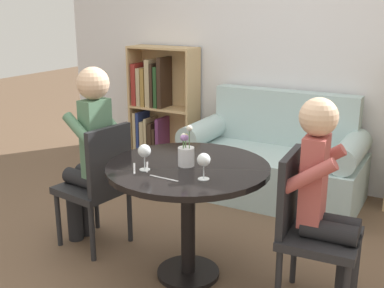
{
  "coord_description": "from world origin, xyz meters",
  "views": [
    {
      "loc": [
        1.35,
        -2.38,
        1.68
      ],
      "look_at": [
        0.0,
        0.05,
        0.87
      ],
      "focal_mm": 45.0,
      "sensor_mm": 36.0,
      "label": 1
    }
  ],
  "objects_px": {
    "couch": "(273,162)",
    "bookshelf_left": "(158,109)",
    "chair_left": "(99,181)",
    "wine_glass_right": "(204,161)",
    "flower_vase": "(186,153)",
    "person_left": "(90,151)",
    "chair_right": "(308,224)",
    "wine_glass_left": "(144,152)",
    "person_right": "(327,201)"
  },
  "relations": [
    {
      "from": "couch",
      "to": "bookshelf_left",
      "type": "distance_m",
      "value": 1.45
    },
    {
      "from": "chair_left",
      "to": "wine_glass_right",
      "type": "relative_size",
      "value": 5.97
    },
    {
      "from": "flower_vase",
      "to": "chair_left",
      "type": "bearing_deg",
      "value": 176.24
    },
    {
      "from": "person_left",
      "to": "wine_glass_right",
      "type": "height_order",
      "value": "person_left"
    },
    {
      "from": "couch",
      "to": "person_left",
      "type": "xyz_separation_m",
      "value": [
        -0.81,
        -1.49,
        0.39
      ]
    },
    {
      "from": "chair_right",
      "to": "flower_vase",
      "type": "height_order",
      "value": "flower_vase"
    },
    {
      "from": "chair_left",
      "to": "chair_right",
      "type": "relative_size",
      "value": 1.0
    },
    {
      "from": "chair_left",
      "to": "person_left",
      "type": "height_order",
      "value": "person_left"
    },
    {
      "from": "chair_left",
      "to": "person_left",
      "type": "bearing_deg",
      "value": -95.78
    },
    {
      "from": "bookshelf_left",
      "to": "wine_glass_left",
      "type": "relative_size",
      "value": 8.16
    },
    {
      "from": "wine_glass_left",
      "to": "flower_vase",
      "type": "distance_m",
      "value": 0.25
    },
    {
      "from": "wine_glass_right",
      "to": "wine_glass_left",
      "type": "bearing_deg",
      "value": -175.53
    },
    {
      "from": "person_left",
      "to": "wine_glass_left",
      "type": "xyz_separation_m",
      "value": [
        0.63,
        -0.25,
        0.16
      ]
    },
    {
      "from": "wine_glass_left",
      "to": "person_left",
      "type": "bearing_deg",
      "value": 158.28
    },
    {
      "from": "wine_glass_left",
      "to": "chair_left",
      "type": "bearing_deg",
      "value": 157.18
    },
    {
      "from": "wine_glass_right",
      "to": "chair_left",
      "type": "bearing_deg",
      "value": 167.62
    },
    {
      "from": "chair_right",
      "to": "person_left",
      "type": "height_order",
      "value": "person_left"
    },
    {
      "from": "wine_glass_right",
      "to": "person_right",
      "type": "bearing_deg",
      "value": 21.79
    },
    {
      "from": "wine_glass_right",
      "to": "flower_vase",
      "type": "height_order",
      "value": "flower_vase"
    },
    {
      "from": "person_left",
      "to": "chair_left",
      "type": "bearing_deg",
      "value": 84.22
    },
    {
      "from": "bookshelf_left",
      "to": "chair_right",
      "type": "distance_m",
      "value": 2.74
    },
    {
      "from": "person_left",
      "to": "couch",
      "type": "bearing_deg",
      "value": 159.65
    },
    {
      "from": "wine_glass_right",
      "to": "flower_vase",
      "type": "relative_size",
      "value": 0.59
    },
    {
      "from": "person_right",
      "to": "wine_glass_left",
      "type": "xyz_separation_m",
      "value": [
        -1.0,
        -0.28,
        0.2
      ]
    },
    {
      "from": "flower_vase",
      "to": "person_left",
      "type": "bearing_deg",
      "value": 175.16
    },
    {
      "from": "couch",
      "to": "chair_right",
      "type": "xyz_separation_m",
      "value": [
        0.73,
        -1.48,
        0.18
      ]
    },
    {
      "from": "person_left",
      "to": "wine_glass_right",
      "type": "bearing_deg",
      "value": 85.72
    },
    {
      "from": "person_right",
      "to": "wine_glass_right",
      "type": "bearing_deg",
      "value": 108.1
    },
    {
      "from": "person_right",
      "to": "wine_glass_left",
      "type": "height_order",
      "value": "person_right"
    },
    {
      "from": "couch",
      "to": "chair_right",
      "type": "distance_m",
      "value": 1.66
    },
    {
      "from": "person_left",
      "to": "flower_vase",
      "type": "bearing_deg",
      "value": 93.39
    },
    {
      "from": "couch",
      "to": "wine_glass_left",
      "type": "relative_size",
      "value": 10.08
    },
    {
      "from": "person_left",
      "to": "person_right",
      "type": "distance_m",
      "value": 1.63
    },
    {
      "from": "chair_right",
      "to": "person_left",
      "type": "distance_m",
      "value": 1.56
    },
    {
      "from": "chair_left",
      "to": "person_right",
      "type": "xyz_separation_m",
      "value": [
        1.55,
        0.05,
        0.16
      ]
    },
    {
      "from": "bookshelf_left",
      "to": "wine_glass_right",
      "type": "relative_size",
      "value": 8.38
    },
    {
      "from": "couch",
      "to": "wine_glass_right",
      "type": "bearing_deg",
      "value": -83.53
    },
    {
      "from": "couch",
      "to": "chair_left",
      "type": "bearing_deg",
      "value": -115.76
    },
    {
      "from": "person_right",
      "to": "bookshelf_left",
      "type": "bearing_deg",
      "value": 48.3
    },
    {
      "from": "chair_right",
      "to": "wine_glass_left",
      "type": "bearing_deg",
      "value": 102.8
    },
    {
      "from": "couch",
      "to": "wine_glass_left",
      "type": "xyz_separation_m",
      "value": [
        -0.18,
        -1.75,
        0.54
      ]
    },
    {
      "from": "person_right",
      "to": "wine_glass_right",
      "type": "height_order",
      "value": "person_right"
    },
    {
      "from": "wine_glass_left",
      "to": "bookshelf_left",
      "type": "bearing_deg",
      "value": 121.18
    },
    {
      "from": "couch",
      "to": "chair_left",
      "type": "height_order",
      "value": "couch"
    },
    {
      "from": "wine_glass_left",
      "to": "couch",
      "type": "bearing_deg",
      "value": 84.16
    },
    {
      "from": "person_left",
      "to": "wine_glass_left",
      "type": "bearing_deg",
      "value": 76.51
    },
    {
      "from": "wine_glass_left",
      "to": "wine_glass_right",
      "type": "height_order",
      "value": "wine_glass_left"
    },
    {
      "from": "person_left",
      "to": "flower_vase",
      "type": "distance_m",
      "value": 0.82
    },
    {
      "from": "person_right",
      "to": "wine_glass_left",
      "type": "relative_size",
      "value": 7.84
    },
    {
      "from": "chair_right",
      "to": "bookshelf_left",
      "type": "bearing_deg",
      "value": 47.0
    }
  ]
}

